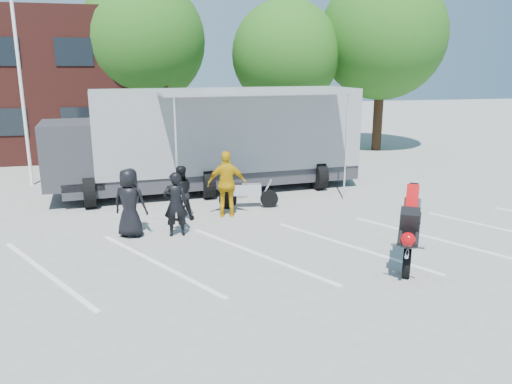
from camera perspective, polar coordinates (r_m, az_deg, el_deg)
name	(u,v)px	position (r m, az deg, el deg)	size (l,w,h in m)	color
ground	(260,271)	(11.16, 0.45, -9.04)	(100.00, 100.00, 0.00)	#9A9A95
parking_bay_lines	(250,255)	(12.06, -0.68, -7.19)	(18.00, 5.00, 0.01)	white
flagpole	(24,47)	(20.33, -24.95, 14.78)	(1.61, 0.12, 8.00)	white
tree_left	(142,41)	(25.99, -12.84, 16.45)	(6.12, 6.12, 8.64)	#382314
tree_mid	(286,55)	(26.05, 3.43, 15.38)	(5.44, 5.44, 7.68)	#382314
tree_right	(383,36)	(27.48, 14.27, 16.88)	(6.46, 6.46, 9.12)	#382314
transporter_truck	(215,190)	(18.34, -4.69, 0.27)	(11.38, 5.48, 3.62)	gray
parked_motorcycle	(249,208)	(15.94, -0.85, -1.82)	(0.64, 1.93, 1.01)	silver
stunt_bike_rider	(407,265)	(12.02, 16.92, -7.94)	(0.85, 1.80, 2.12)	black
spectator_leather_a	(130,203)	(13.50, -14.22, -1.20)	(0.90, 0.58, 1.84)	black
spectator_leather_b	(176,204)	(13.32, -9.18, -1.37)	(0.63, 0.42, 1.74)	black
spectator_leather_c	(180,193)	(14.69, -8.64, -0.11)	(0.79, 0.61, 1.62)	black
spectator_hivis	(227,184)	(14.83, -3.31, 0.90)	(1.17, 0.49, 1.99)	#D7A00B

